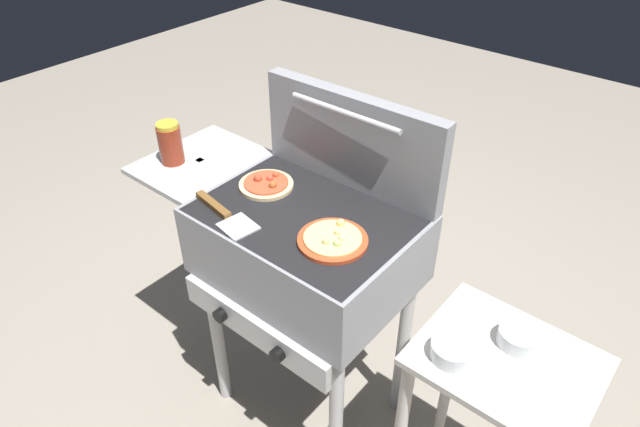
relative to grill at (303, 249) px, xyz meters
name	(u,v)px	position (x,y,z in m)	size (l,w,h in m)	color
ground_plane	(310,399)	(0.01, 0.00, -0.76)	(8.00, 8.00, 0.00)	gray
grill	(303,249)	(0.00, 0.00, 0.00)	(0.96, 0.53, 0.90)	gray
grill_lid_open	(352,140)	(0.01, 0.22, 0.30)	(0.63, 0.09, 0.30)	gray
pizza_cheese	(333,240)	(0.16, -0.06, 0.15)	(0.20, 0.20, 0.03)	#C64723
pizza_pepperoni	(266,184)	(-0.18, 0.03, 0.15)	(0.17, 0.17, 0.04)	beige
sauce_jar	(170,143)	(-0.53, -0.06, 0.21)	(0.08, 0.08, 0.14)	maroon
spatula	(223,214)	(-0.16, -0.16, 0.15)	(0.27, 0.11, 0.02)	#B7BABF
prep_table	(492,410)	(0.67, 0.00, -0.22)	(0.44, 0.36, 0.75)	beige
topping_bowl_near	(453,351)	(0.56, -0.08, 0.02)	(0.11, 0.11, 0.04)	silver
topping_bowl_far	(518,338)	(0.67, 0.07, 0.02)	(0.11, 0.11, 0.04)	silver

